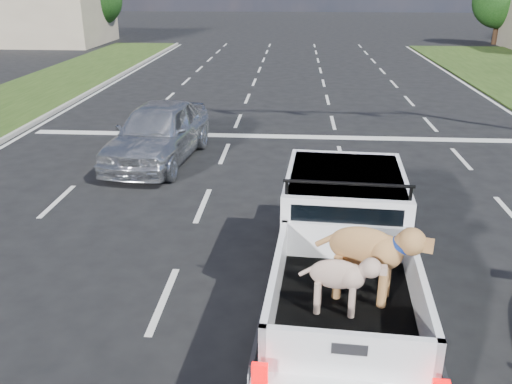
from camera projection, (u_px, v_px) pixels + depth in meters
The scene contains 6 objects.
ground at pixel (269, 304), 8.82m from camera, with size 160.00×160.00×0.00m, color black.
road_markings at pixel (281, 171), 14.90m from camera, with size 17.75×60.00×0.01m.
building_left at pixel (39, 15), 42.72m from camera, with size 10.00×8.00×4.40m, color tan.
tree_far_d at pixel (501, 0), 41.76m from camera, with size 4.20×4.20×5.40m.
pickup_truck at pixel (344, 252), 8.38m from camera, with size 2.47×5.86×2.15m.
silver_sedan at pixel (158, 132), 15.44m from camera, with size 2.01×4.99×1.70m, color silver.
Camera 1 is at (0.33, -7.52, 4.96)m, focal length 38.00 mm.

